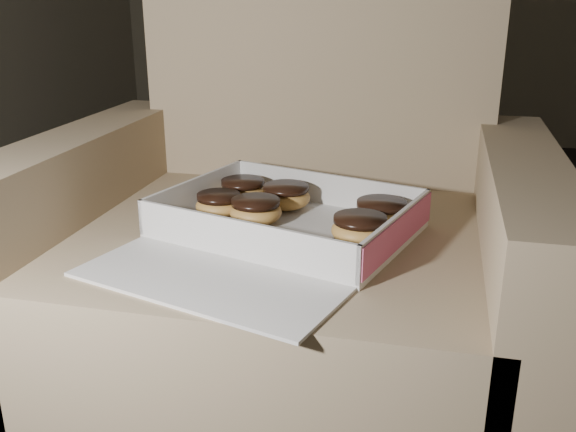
{
  "coord_description": "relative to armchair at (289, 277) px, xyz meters",
  "views": [
    {
      "loc": [
        -0.27,
        -1.21,
        0.78
      ],
      "look_at": [
        -0.49,
        -0.26,
        0.43
      ],
      "focal_mm": 40.0,
      "sensor_mm": 36.0,
      "label": 1
    }
  ],
  "objects": [
    {
      "name": "donut_f",
      "position": [
        -0.04,
        -0.08,
        0.15
      ],
      "size": [
        0.09,
        0.09,
        0.04
      ],
      "color": "#C08F43",
      "rests_on": "bakery_box"
    },
    {
      "name": "bakery_box",
      "position": [
        0.01,
        -0.12,
        0.13
      ],
      "size": [
        0.48,
        0.53,
        0.06
      ],
      "rotation": [
        0.0,
        0.0,
        -0.29
      ],
      "color": "silver",
      "rests_on": "armchair"
    },
    {
      "name": "crumb_d",
      "position": [
        0.1,
        -0.16,
        0.13
      ],
      "size": [
        0.01,
        0.01,
        0.0
      ],
      "primitive_type": "ellipsoid",
      "color": "black",
      "rests_on": "bakery_box"
    },
    {
      "name": "floor",
      "position": [
        0.51,
        0.18,
        -0.28
      ],
      "size": [
        4.5,
        4.5,
        0.0
      ],
      "primitive_type": "plane",
      "color": "black",
      "rests_on": "ground"
    },
    {
      "name": "donut_e",
      "position": [
        0.16,
        -0.04,
        0.15
      ],
      "size": [
        0.09,
        0.09,
        0.04
      ],
      "color": "#C08F43",
      "rests_on": "bakery_box"
    },
    {
      "name": "donut_c",
      "position": [
        -0.11,
        -0.06,
        0.15
      ],
      "size": [
        0.08,
        0.08,
        0.04
      ],
      "color": "#C08F43",
      "rests_on": "bakery_box"
    },
    {
      "name": "crumb_a",
      "position": [
        0.1,
        -0.12,
        0.13
      ],
      "size": [
        0.01,
        0.01,
        0.0
      ],
      "primitive_type": "ellipsoid",
      "color": "black",
      "rests_on": "bakery_box"
    },
    {
      "name": "crumb_b",
      "position": [
        0.09,
        -0.19,
        0.13
      ],
      "size": [
        0.01,
        0.01,
        0.0
      ],
      "primitive_type": "ellipsoid",
      "color": "black",
      "rests_on": "bakery_box"
    },
    {
      "name": "donut_d",
      "position": [
        -0.09,
        0.03,
        0.15
      ],
      "size": [
        0.08,
        0.08,
        0.04
      ],
      "color": "#C08F43",
      "rests_on": "bakery_box"
    },
    {
      "name": "donut_b",
      "position": [
        0.14,
        -0.12,
        0.15
      ],
      "size": [
        0.09,
        0.09,
        0.04
      ],
      "color": "#C08F43",
      "rests_on": "bakery_box"
    },
    {
      "name": "armchair",
      "position": [
        0.0,
        0.0,
        0.0
      ],
      "size": [
        0.87,
        0.73,
        0.91
      ],
      "color": "#9A8262",
      "rests_on": "floor"
    },
    {
      "name": "donut_a",
      "position": [
        -0.01,
        0.01,
        0.15
      ],
      "size": [
        0.08,
        0.08,
        0.04
      ],
      "color": "#C08F43",
      "rests_on": "bakery_box"
    },
    {
      "name": "crumb_c",
      "position": [
        0.15,
        -0.19,
        0.13
      ],
      "size": [
        0.01,
        0.01,
        0.0
      ],
      "primitive_type": "ellipsoid",
      "color": "black",
      "rests_on": "bakery_box"
    }
  ]
}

